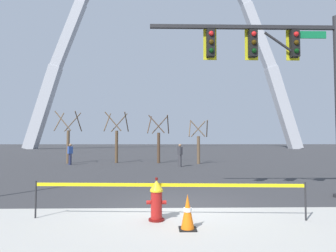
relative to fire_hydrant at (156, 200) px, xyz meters
The scene contains 12 objects.
ground_plane 1.55m from the fire_hydrant, 67.27° to the left, with size 240.00×240.00×0.00m, color #333335.
fire_hydrant is the anchor object (origin of this frame).
caution_tape_barrier 0.34m from the fire_hydrant, 17.56° to the left, with size 6.35×0.38×0.88m.
traffic_cone_by_hydrant 0.95m from the fire_hydrant, 45.90° to the right, with size 0.36×0.36×0.73m.
traffic_signal_gantry 6.21m from the fire_hydrant, 31.55° to the left, with size 6.42×0.44×6.00m.
monument_arch 58.26m from the fire_hydrant, 89.39° to the left, with size 58.44×2.30×53.14m.
tree_far_left 17.97m from the fire_hydrant, 114.36° to the left, with size 1.91×1.92×4.14m.
tree_left_mid 17.30m from the fire_hydrant, 102.08° to the left, with size 1.91×1.92×4.13m.
tree_center_left 16.53m from the fire_hydrant, 90.52° to the left, with size 1.79×1.80×3.86m.
tree_center_right 15.98m from the fire_hydrant, 79.22° to the left, with size 1.58×1.59×3.41m.
pedestrian_walking_left 13.35m from the fire_hydrant, 84.04° to the left, with size 0.36×0.39×1.59m.
pedestrian_standing_center 16.40m from the fire_hydrant, 114.37° to the left, with size 0.38×0.38×1.59m.
Camera 1 is at (-0.45, -8.02, 1.85)m, focal length 30.47 mm.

